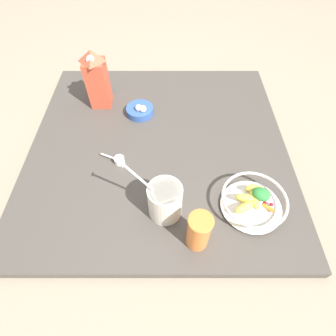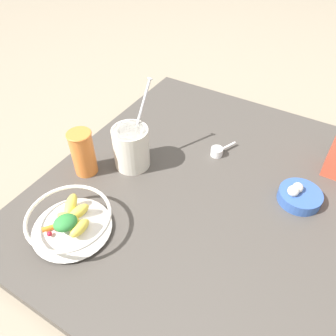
# 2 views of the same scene
# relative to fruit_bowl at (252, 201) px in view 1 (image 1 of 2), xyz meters

# --- Properties ---
(ground_plane) EXTENTS (6.00, 6.00, 0.00)m
(ground_plane) POSITION_rel_fruit_bowl_xyz_m (-0.33, 0.31, -0.08)
(ground_plane) COLOR gray
(countertop) EXTENTS (1.07, 1.07, 0.04)m
(countertop) POSITION_rel_fruit_bowl_xyz_m (-0.33, 0.31, -0.06)
(countertop) COLOR #47423D
(countertop) RESTS_ON ground_plane
(fruit_bowl) EXTENTS (0.22, 0.22, 0.08)m
(fruit_bowl) POSITION_rel_fruit_bowl_xyz_m (0.00, 0.00, 0.00)
(fruit_bowl) COLOR silver
(fruit_bowl) RESTS_ON countertop
(milk_carton) EXTENTS (0.09, 0.09, 0.27)m
(milk_carton) POSITION_rel_fruit_bowl_xyz_m (-0.61, 0.57, 0.10)
(milk_carton) COLOR #CC4C33
(milk_carton) RESTS_ON countertop
(yogurt_tub) EXTENTS (0.18, 0.11, 0.26)m
(yogurt_tub) POSITION_rel_fruit_bowl_xyz_m (-0.30, -0.02, 0.04)
(yogurt_tub) COLOR silver
(yogurt_tub) RESTS_ON countertop
(drinking_cup) EXTENTS (0.08, 0.08, 0.15)m
(drinking_cup) POSITION_rel_fruit_bowl_xyz_m (-0.20, -0.12, 0.04)
(drinking_cup) COLOR orange
(drinking_cup) RESTS_ON countertop
(measuring_scoop) EXTENTS (0.10, 0.06, 0.03)m
(measuring_scoop) POSITION_rel_fruit_bowl_xyz_m (-0.49, 0.20, -0.03)
(measuring_scoop) COLOR white
(measuring_scoop) RESTS_ON countertop
(garlic_bowl) EXTENTS (0.12, 0.12, 0.06)m
(garlic_bowl) POSITION_rel_fruit_bowl_xyz_m (-0.42, 0.49, -0.02)
(garlic_bowl) COLOR #3356A3
(garlic_bowl) RESTS_ON countertop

